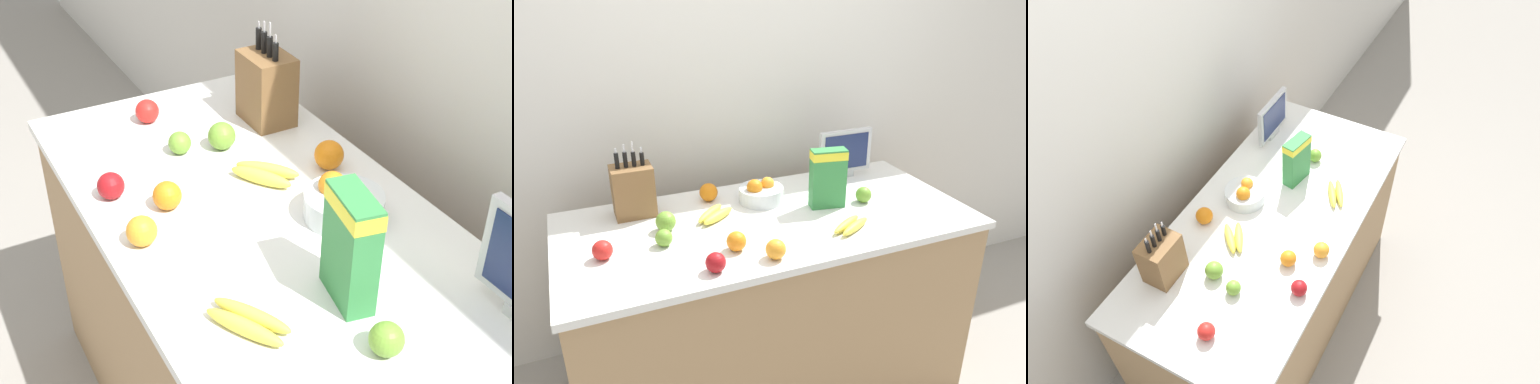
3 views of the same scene
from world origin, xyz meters
The scene contains 15 objects.
wall_back centered at (0.00, 0.62, 1.30)m, with size 9.00×0.06×2.60m.
counter centered at (0.00, 0.00, 0.45)m, with size 1.71×0.80×0.89m.
knife_block centered at (-0.51, 0.25, 1.00)m, with size 0.17×0.13×0.32m.
cereal_box centered at (0.28, 0.01, 1.03)m, with size 0.16×0.09×0.26m.
fruit_bowl centered at (0.03, 0.17, 0.93)m, with size 0.20×0.20×0.11m.
banana_bunch_left centered at (0.26, -0.22, 0.91)m, with size 0.20×0.15×0.04m.
banana_bunch_right centered at (-0.21, 0.08, 0.91)m, with size 0.19×0.18×0.04m.
apple_front centered at (0.45, -0.02, 0.92)m, with size 0.07×0.07×0.07m, color #6B9E33.
apple_by_knife_block centered at (-0.45, -0.06, 0.92)m, with size 0.07×0.07×0.07m, color #6B9E33.
apple_middle centered at (-0.33, -0.31, 0.92)m, with size 0.07×0.07×0.07m, color #A31419.
apple_near_bananas centered at (-0.67, -0.07, 0.93)m, with size 0.07×0.07×0.07m, color red.
apple_rear centered at (-0.42, 0.06, 0.93)m, with size 0.08×0.08×0.08m, color #6B9E33.
orange_front_center centered at (-0.10, -0.31, 0.93)m, with size 0.07×0.07×0.07m, color orange.
orange_by_cereal centered at (-0.21, -0.20, 0.93)m, with size 0.07×0.07×0.07m, color orange.
orange_near_bowl centered at (-0.18, 0.27, 0.93)m, with size 0.08×0.08×0.08m, color orange.
Camera 1 is at (1.20, -0.72, 1.93)m, focal length 50.00 mm.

